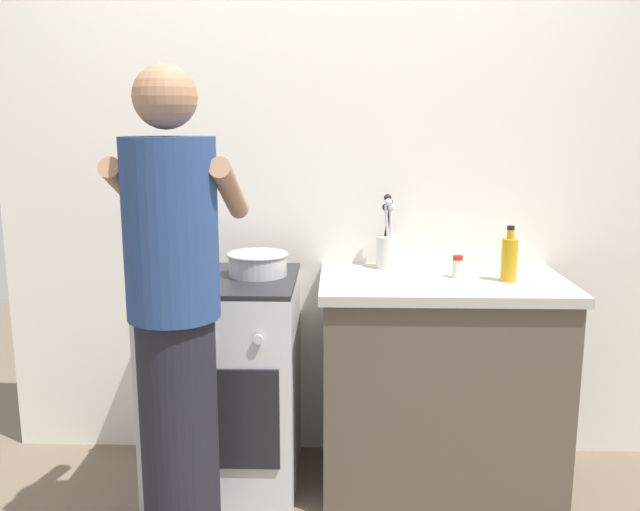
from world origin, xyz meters
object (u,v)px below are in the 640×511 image
object	(u,v)px
pot	(186,264)
person	(175,328)
stove_range	(226,382)
utensil_crock	(388,247)
spice_bottle	(458,267)
oil_bottle	(509,258)
mixing_bowl	(258,263)

from	to	relation	value
pot	person	distance (m)	0.55
stove_range	person	size ratio (longest dim) A/B	0.53
stove_range	utensil_crock	distance (m)	0.90
pot	utensil_crock	distance (m)	0.86
spice_bottle	person	xyz separation A→B (m)	(-1.02, -0.59, -0.08)
spice_bottle	oil_bottle	bearing A→B (deg)	-15.87
spice_bottle	mixing_bowl	bearing A→B (deg)	178.60
stove_range	utensil_crock	xyz separation A→B (m)	(0.69, 0.21, 0.54)
utensil_crock	person	distance (m)	1.08
mixing_bowl	person	distance (m)	0.65
utensil_crock	spice_bottle	xyz separation A→B (m)	(0.27, -0.18, -0.05)
stove_range	mixing_bowl	distance (m)	0.52
utensil_crock	pot	bearing A→B (deg)	-164.14
mixing_bowl	person	size ratio (longest dim) A/B	0.15
stove_range	oil_bottle	distance (m)	1.27
utensil_crock	spice_bottle	size ratio (longest dim) A/B	3.51
stove_range	pot	xyz separation A→B (m)	(-0.14, -0.03, 0.51)
oil_bottle	person	bearing A→B (deg)	-156.11
pot	person	bearing A→B (deg)	-81.49
pot	spice_bottle	xyz separation A→B (m)	(1.10, 0.06, -0.02)
pot	utensil_crock	bearing A→B (deg)	15.86
mixing_bowl	person	bearing A→B (deg)	-108.07
mixing_bowl	spice_bottle	bearing A→B (deg)	-1.40
stove_range	utensil_crock	bearing A→B (deg)	16.74
stove_range	oil_bottle	xyz separation A→B (m)	(1.15, -0.03, 0.54)
pot	person	world-z (taller)	person
mixing_bowl	spice_bottle	xyz separation A→B (m)	(0.82, -0.02, -0.01)
oil_bottle	person	distance (m)	1.33
utensil_crock	oil_bottle	xyz separation A→B (m)	(0.47, -0.23, -0.00)
utensil_crock	person	size ratio (longest dim) A/B	0.19
pot	utensil_crock	xyz separation A→B (m)	(0.83, 0.24, 0.03)
oil_bottle	person	xyz separation A→B (m)	(-1.21, -0.54, -0.13)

